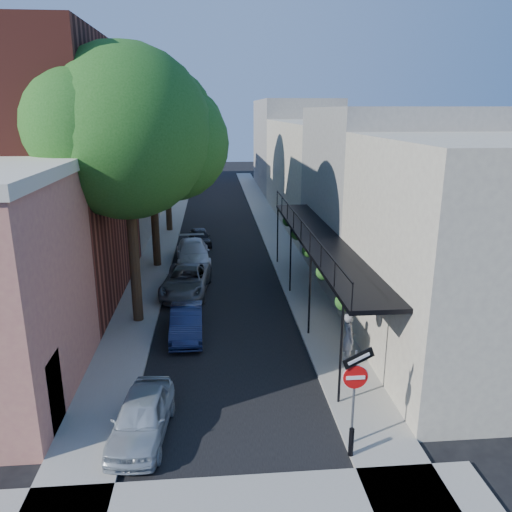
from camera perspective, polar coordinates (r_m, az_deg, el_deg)
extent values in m
plane|color=black|center=(13.64, -2.10, -24.13)|extent=(160.00, 160.00, 0.00)
cube|color=black|center=(41.33, -4.24, 3.91)|extent=(6.00, 64.00, 0.01)
cube|color=gray|center=(41.47, -9.79, 3.84)|extent=(2.00, 64.00, 0.12)
cube|color=gray|center=(41.55, 1.29, 4.10)|extent=(2.00, 64.00, 0.12)
cube|color=gray|center=(12.85, -1.85, -26.82)|extent=(12.00, 2.00, 0.12)
cube|color=beige|center=(15.66, -22.06, -14.22)|extent=(0.10, 1.20, 2.20)
cube|color=maroon|center=(26.33, -26.51, 8.42)|extent=(10.00, 12.00, 12.00)
cube|color=gray|center=(24.81, -16.06, 13.75)|extent=(0.06, 7.00, 4.00)
cube|color=gray|center=(37.62, -18.30, 8.87)|extent=(8.00, 12.00, 9.00)
cube|color=beige|center=(51.24, -14.86, 11.48)|extent=(8.00, 16.00, 10.00)
cube|color=tan|center=(65.12, -12.76, 11.65)|extent=(8.00, 12.00, 8.00)
cube|color=beige|center=(19.09, 24.89, 0.06)|extent=(8.00, 9.00, 8.00)
cube|color=gray|center=(27.42, 15.36, 6.61)|extent=(8.00, 10.00, 9.00)
cube|color=beige|center=(41.74, 8.26, 9.48)|extent=(8.00, 20.00, 8.00)
cube|color=gray|center=(59.26, 4.33, 12.54)|extent=(8.00, 16.00, 10.00)
cube|color=black|center=(21.57, 7.63, 1.81)|extent=(2.00, 16.00, 0.15)
cube|color=black|center=(21.18, 5.21, 4.07)|extent=(0.05, 16.00, 0.05)
cylinder|color=black|center=(15.57, 9.68, -10.81)|extent=(0.08, 0.08, 3.40)
cylinder|color=black|center=(29.47, 2.48, 2.48)|extent=(0.08, 0.08, 3.40)
sphere|color=#1E4F16|center=(16.01, 10.05, -5.17)|extent=(0.60, 0.60, 0.60)
sphere|color=#1E4F16|center=(21.56, 6.03, 0.63)|extent=(0.60, 0.60, 0.60)
sphere|color=#1E4F16|center=(27.30, 3.68, 4.02)|extent=(0.60, 0.60, 0.60)
cylinder|color=#595B60|center=(14.03, 11.08, -15.83)|extent=(0.07, 0.07, 2.90)
cylinder|color=red|center=(13.64, 11.29, -13.43)|extent=(0.66, 0.04, 0.66)
cube|color=white|center=(13.62, 11.33, -13.49)|extent=(0.50, 0.02, 0.10)
cylinder|color=white|center=(13.66, 11.27, -13.39)|extent=(0.70, 0.02, 0.70)
cube|color=black|center=(13.39, 11.65, -11.38)|extent=(0.89, 0.15, 0.58)
cube|color=white|center=(13.36, 11.68, -11.44)|extent=(0.60, 0.10, 0.31)
cylinder|color=black|center=(14.12, 10.82, -20.15)|extent=(0.14, 0.14, 0.80)
cylinder|color=black|center=(21.33, -13.86, 1.31)|extent=(0.44, 0.44, 7.00)
sphere|color=#1E4F16|center=(20.66, -14.72, 13.51)|extent=(6.80, 6.80, 6.80)
sphere|color=#1E4F16|center=(21.50, -9.60, 12.55)|extent=(4.76, 4.76, 4.76)
cylinder|color=black|center=(29.13, -11.52, 4.71)|extent=(0.44, 0.44, 6.30)
sphere|color=#1E4F16|center=(28.62, -11.98, 12.67)|extent=(6.00, 6.00, 6.00)
sphere|color=#1E4F16|center=(29.41, -8.76, 11.94)|extent=(4.20, 4.20, 4.20)
cylinder|color=black|center=(37.88, -10.10, 8.21)|extent=(0.44, 0.44, 7.35)
sphere|color=#1E4F16|center=(37.53, -10.47, 15.37)|extent=(7.00, 7.00, 7.00)
sphere|color=#1E4F16|center=(38.47, -7.60, 14.76)|extent=(4.90, 4.90, 4.90)
imported|color=#9EA8AF|center=(14.97, -12.92, -17.48)|extent=(1.78, 3.76, 1.24)
imported|color=#131C3C|center=(20.53, -7.94, -7.54)|extent=(1.35, 3.67, 1.20)
imported|color=#5C5F64|center=(25.18, -7.98, -2.82)|extent=(2.61, 4.93, 1.32)
imported|color=silver|center=(29.97, -7.21, 0.38)|extent=(2.28, 4.85, 1.37)
imported|color=black|center=(34.15, -6.42, 2.16)|extent=(1.75, 3.43, 1.12)
imported|color=slate|center=(18.31, 10.54, -9.18)|extent=(0.45, 0.68, 1.86)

